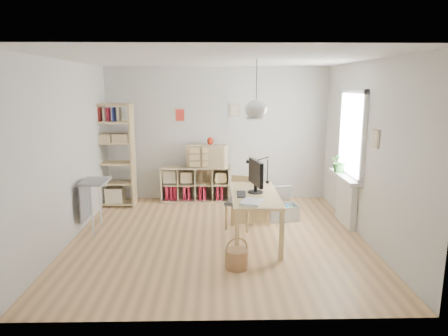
{
  "coord_description": "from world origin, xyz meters",
  "views": [
    {
      "loc": [
        -0.03,
        -5.89,
        2.33
      ],
      "look_at": [
        0.1,
        0.3,
        1.05
      ],
      "focal_mm": 32.0,
      "sensor_mm": 36.0,
      "label": 1
    }
  ],
  "objects_px": {
    "tall_bookshelf": "(112,151)",
    "drawer_chest": "(207,156)",
    "chair": "(241,199)",
    "monitor": "(256,175)",
    "cube_shelf": "(194,186)",
    "desk": "(255,200)",
    "storage_chest": "(282,209)"
  },
  "relations": [
    {
      "from": "tall_bookshelf",
      "to": "desk",
      "type": "bearing_deg",
      "value": -37.01
    },
    {
      "from": "drawer_chest",
      "to": "storage_chest",
      "type": "bearing_deg",
      "value": -27.12
    },
    {
      "from": "cube_shelf",
      "to": "drawer_chest",
      "type": "height_order",
      "value": "drawer_chest"
    },
    {
      "from": "storage_chest",
      "to": "desk",
      "type": "bearing_deg",
      "value": -128.41
    },
    {
      "from": "desk",
      "to": "storage_chest",
      "type": "height_order",
      "value": "desk"
    },
    {
      "from": "monitor",
      "to": "cube_shelf",
      "type": "bearing_deg",
      "value": 103.54
    },
    {
      "from": "storage_chest",
      "to": "monitor",
      "type": "height_order",
      "value": "monitor"
    },
    {
      "from": "monitor",
      "to": "drawer_chest",
      "type": "height_order",
      "value": "monitor"
    },
    {
      "from": "tall_bookshelf",
      "to": "drawer_chest",
      "type": "distance_m",
      "value": 1.86
    },
    {
      "from": "cube_shelf",
      "to": "drawer_chest",
      "type": "distance_m",
      "value": 0.7
    },
    {
      "from": "drawer_chest",
      "to": "chair",
      "type": "bearing_deg",
      "value": -55.68
    },
    {
      "from": "cube_shelf",
      "to": "storage_chest",
      "type": "distance_m",
      "value": 2.01
    },
    {
      "from": "tall_bookshelf",
      "to": "monitor",
      "type": "relative_size",
      "value": 3.52
    },
    {
      "from": "storage_chest",
      "to": "monitor",
      "type": "xyz_separation_m",
      "value": [
        -0.58,
        -0.98,
        0.85
      ]
    },
    {
      "from": "monitor",
      "to": "drawer_chest",
      "type": "relative_size",
      "value": 0.73
    },
    {
      "from": "tall_bookshelf",
      "to": "monitor",
      "type": "bearing_deg",
      "value": -36.1
    },
    {
      "from": "cube_shelf",
      "to": "drawer_chest",
      "type": "relative_size",
      "value": 1.79
    },
    {
      "from": "cube_shelf",
      "to": "monitor",
      "type": "relative_size",
      "value": 2.46
    },
    {
      "from": "tall_bookshelf",
      "to": "chair",
      "type": "distance_m",
      "value": 2.82
    },
    {
      "from": "cube_shelf",
      "to": "drawer_chest",
      "type": "bearing_deg",
      "value": -8.54
    },
    {
      "from": "chair",
      "to": "tall_bookshelf",
      "type": "bearing_deg",
      "value": 172.02
    },
    {
      "from": "tall_bookshelf",
      "to": "drawer_chest",
      "type": "height_order",
      "value": "tall_bookshelf"
    },
    {
      "from": "desk",
      "to": "tall_bookshelf",
      "type": "bearing_deg",
      "value": 142.99
    },
    {
      "from": "chair",
      "to": "drawer_chest",
      "type": "distance_m",
      "value": 1.71
    },
    {
      "from": "desk",
      "to": "chair",
      "type": "relative_size",
      "value": 1.76
    },
    {
      "from": "chair",
      "to": "storage_chest",
      "type": "height_order",
      "value": "chair"
    },
    {
      "from": "cube_shelf",
      "to": "desk",
      "type": "bearing_deg",
      "value": -65.39
    },
    {
      "from": "cube_shelf",
      "to": "tall_bookshelf",
      "type": "bearing_deg",
      "value": -169.81
    },
    {
      "from": "cube_shelf",
      "to": "monitor",
      "type": "xyz_separation_m",
      "value": [
        1.04,
        -2.18,
        0.73
      ]
    },
    {
      "from": "storage_chest",
      "to": "monitor",
      "type": "distance_m",
      "value": 1.42
    },
    {
      "from": "desk",
      "to": "cube_shelf",
      "type": "xyz_separation_m",
      "value": [
        -1.02,
        2.23,
        -0.36
      ]
    },
    {
      "from": "tall_bookshelf",
      "to": "cube_shelf",
      "type": "bearing_deg",
      "value": 10.19
    }
  ]
}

